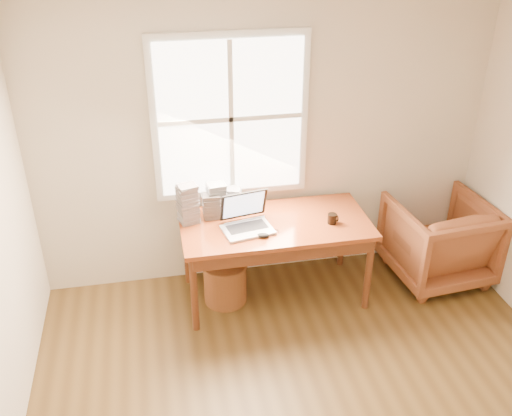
# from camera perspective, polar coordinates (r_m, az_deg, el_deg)

# --- Properties ---
(room_shell) EXTENTS (4.04, 4.54, 2.64)m
(room_shell) POSITION_cam_1_polar(r_m,az_deg,el_deg) (3.19, 8.35, -7.20)
(room_shell) COLOR brown
(room_shell) RESTS_ON ground
(desk) EXTENTS (1.60, 0.80, 0.04)m
(desk) POSITION_cam_1_polar(r_m,az_deg,el_deg) (4.83, 1.93, -1.63)
(desk) COLOR brown
(desk) RESTS_ON room_shell
(armchair) EXTENTS (0.91, 0.93, 0.78)m
(armchair) POSITION_cam_1_polar(r_m,az_deg,el_deg) (5.52, 17.77, -3.02)
(armchair) COLOR brown
(armchair) RESTS_ON room_shell
(wicker_stool) EXTENTS (0.42, 0.42, 0.38)m
(wicker_stool) POSITION_cam_1_polar(r_m,az_deg,el_deg) (5.06, -3.10, -7.43)
(wicker_stool) COLOR brown
(wicker_stool) RESTS_ON room_shell
(laptop) EXTENTS (0.46, 0.48, 0.30)m
(laptop) POSITION_cam_1_polar(r_m,az_deg,el_deg) (4.62, -0.86, -0.73)
(laptop) COLOR #B8BAC0
(laptop) RESTS_ON desk
(mouse) EXTENTS (0.11, 0.08, 0.03)m
(mouse) POSITION_cam_1_polar(r_m,az_deg,el_deg) (4.60, 0.72, -2.76)
(mouse) COLOR black
(mouse) RESTS_ON desk
(coffee_mug) EXTENTS (0.10, 0.10, 0.09)m
(coffee_mug) POSITION_cam_1_polar(r_m,az_deg,el_deg) (4.82, 7.62, -1.06)
(coffee_mug) COLOR black
(coffee_mug) RESTS_ON desk
(cd_stack_a) EXTENTS (0.16, 0.15, 0.30)m
(cd_stack_a) POSITION_cam_1_polar(r_m,az_deg,el_deg) (4.87, -3.96, 0.84)
(cd_stack_a) COLOR #AAAFB5
(cd_stack_a) RESTS_ON desk
(cd_stack_b) EXTENTS (0.14, 0.13, 0.22)m
(cd_stack_b) POSITION_cam_1_polar(r_m,az_deg,el_deg) (4.85, -4.49, 0.22)
(cd_stack_b) COLOR #28282D
(cd_stack_b) RESTS_ON desk
(cd_stack_c) EXTENTS (0.19, 0.18, 0.35)m
(cd_stack_c) POSITION_cam_1_polar(r_m,az_deg,el_deg) (4.77, -6.83, 0.41)
(cd_stack_c) COLOR #A6A7B4
(cd_stack_c) RESTS_ON desk
(cd_stack_d) EXTENTS (0.19, 0.18, 0.20)m
(cd_stack_d) POSITION_cam_1_polar(r_m,az_deg,el_deg) (4.98, -2.45, 0.96)
(cd_stack_d) COLOR #ADB3B9
(cd_stack_d) RESTS_ON desk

